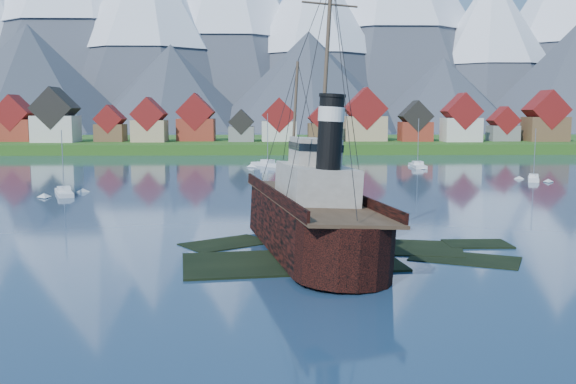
{
  "coord_description": "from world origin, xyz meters",
  "views": [
    {
      "loc": [
        -4.7,
        -54.55,
        12.66
      ],
      "look_at": [
        -3.07,
        6.0,
        5.0
      ],
      "focal_mm": 40.0,
      "sensor_mm": 36.0,
      "label": 1
    }
  ],
  "objects_px": {
    "tugboat_wreck": "(307,214)",
    "sailboat_a": "(64,193)",
    "sailboat_d": "(533,179)",
    "sailboat_c": "(268,165)",
    "sailboat_e": "(418,166)"
  },
  "relations": [
    {
      "from": "tugboat_wreck",
      "to": "sailboat_c",
      "type": "xyz_separation_m",
      "value": [
        -4.07,
        89.04,
        -2.91
      ]
    },
    {
      "from": "tugboat_wreck",
      "to": "sailboat_c",
      "type": "bearing_deg",
      "value": 82.3
    },
    {
      "from": "sailboat_c",
      "to": "sailboat_d",
      "type": "bearing_deg",
      "value": -71.98
    },
    {
      "from": "tugboat_wreck",
      "to": "sailboat_a",
      "type": "height_order",
      "value": "tugboat_wreck"
    },
    {
      "from": "sailboat_a",
      "to": "sailboat_e",
      "type": "height_order",
      "value": "sailboat_e"
    },
    {
      "from": "sailboat_c",
      "to": "sailboat_e",
      "type": "height_order",
      "value": "sailboat_c"
    },
    {
      "from": "sailboat_a",
      "to": "sailboat_d",
      "type": "distance_m",
      "value": 81.63
    },
    {
      "from": "sailboat_c",
      "to": "sailboat_e",
      "type": "distance_m",
      "value": 34.19
    },
    {
      "from": "sailboat_d",
      "to": "sailboat_c",
      "type": "bearing_deg",
      "value": 168.11
    },
    {
      "from": "sailboat_a",
      "to": "sailboat_d",
      "type": "relative_size",
      "value": 1.03
    },
    {
      "from": "tugboat_wreck",
      "to": "sailboat_e",
      "type": "height_order",
      "value": "tugboat_wreck"
    },
    {
      "from": "sailboat_d",
      "to": "sailboat_e",
      "type": "xyz_separation_m",
      "value": [
        -14.9,
        28.25,
        0.02
      ]
    },
    {
      "from": "tugboat_wreck",
      "to": "sailboat_a",
      "type": "bearing_deg",
      "value": 121.53
    },
    {
      "from": "tugboat_wreck",
      "to": "sailboat_a",
      "type": "relative_size",
      "value": 3.13
    },
    {
      "from": "sailboat_a",
      "to": "sailboat_c",
      "type": "distance_m",
      "value": 58.82
    }
  ]
}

